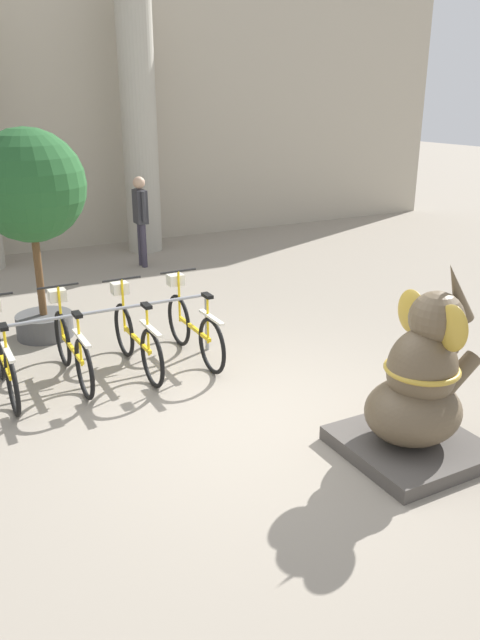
% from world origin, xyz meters
% --- Properties ---
extents(ground_plane, '(60.00, 60.00, 0.00)m').
position_xyz_m(ground_plane, '(0.00, 0.00, 0.00)').
color(ground_plane, gray).
extents(building_facade, '(20.00, 0.20, 6.00)m').
position_xyz_m(building_facade, '(0.00, 8.60, 3.00)').
color(building_facade, '#B2A893').
rests_on(building_facade, ground_plane).
extents(column_right, '(0.88, 0.88, 5.16)m').
position_xyz_m(column_right, '(1.60, 7.60, 2.62)').
color(column_right, '#ADA899').
rests_on(column_right, ground_plane).
extents(bike_rack, '(2.85, 0.05, 0.77)m').
position_xyz_m(bike_rack, '(-0.97, 1.95, 0.58)').
color(bike_rack, gray).
rests_on(bike_rack, ground_plane).
extents(bicycle_0, '(0.48, 1.69, 1.03)m').
position_xyz_m(bicycle_0, '(-2.09, 1.85, 0.41)').
color(bicycle_0, black).
rests_on(bicycle_0, ground_plane).
extents(bicycle_1, '(0.48, 1.69, 1.03)m').
position_xyz_m(bicycle_1, '(-1.35, 1.87, 0.41)').
color(bicycle_1, black).
rests_on(bicycle_1, ground_plane).
extents(bicycle_2, '(0.48, 1.69, 1.03)m').
position_xyz_m(bicycle_2, '(-0.60, 1.80, 0.41)').
color(bicycle_2, black).
rests_on(bicycle_2, ground_plane).
extents(bicycle_3, '(0.48, 1.69, 1.03)m').
position_xyz_m(bicycle_3, '(0.15, 1.82, 0.41)').
color(bicycle_3, black).
rests_on(bicycle_3, ground_plane).
extents(elephant_statue, '(1.19, 1.19, 1.81)m').
position_xyz_m(elephant_statue, '(1.04, -1.17, 0.61)').
color(elephant_statue, '#4C4742').
rests_on(elephant_statue, ground_plane).
extents(person_pedestrian, '(0.23, 0.47, 1.70)m').
position_xyz_m(person_pedestrian, '(1.10, 6.34, 1.02)').
color(person_pedestrian, '#383342').
rests_on(person_pedestrian, ground_plane).
extents(potted_tree, '(1.44, 1.44, 2.76)m').
position_xyz_m(potted_tree, '(-1.35, 3.43, 1.93)').
color(potted_tree, '#4C4C4C').
rests_on(potted_tree, ground_plane).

